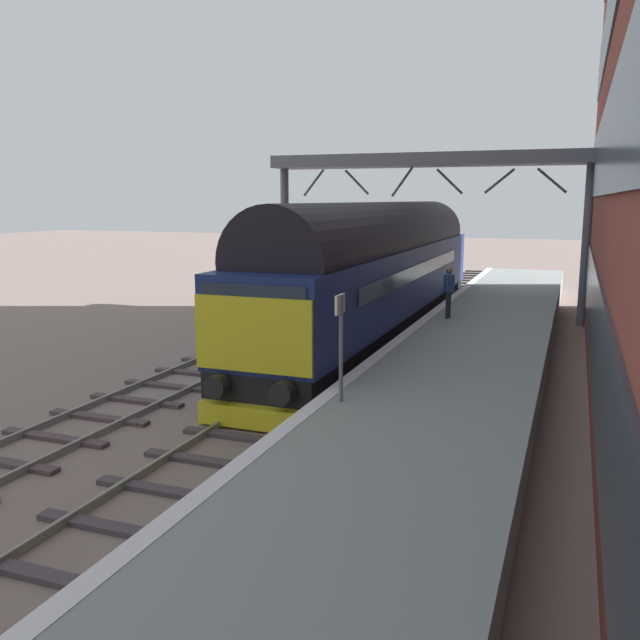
% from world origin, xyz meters
% --- Properties ---
extents(ground_plane, '(140.00, 140.00, 0.00)m').
position_xyz_m(ground_plane, '(0.00, 0.00, 0.00)').
color(ground_plane, slate).
rests_on(ground_plane, ground).
extents(track_main, '(2.50, 60.00, 0.15)m').
position_xyz_m(track_main, '(0.00, -0.00, 0.05)').
color(track_main, slate).
rests_on(track_main, ground).
extents(track_adjacent_west, '(2.50, 60.00, 0.15)m').
position_xyz_m(track_adjacent_west, '(-3.46, -0.00, 0.05)').
color(track_adjacent_west, slate).
rests_on(track_adjacent_west, ground).
extents(station_platform, '(4.00, 44.00, 1.01)m').
position_xyz_m(station_platform, '(3.60, 0.00, 0.50)').
color(station_platform, gray).
rests_on(station_platform, ground).
extents(diesel_locomotive, '(2.74, 19.41, 4.68)m').
position_xyz_m(diesel_locomotive, '(0.00, 5.39, 2.49)').
color(diesel_locomotive, black).
rests_on(diesel_locomotive, ground).
extents(platform_number_sign, '(0.10, 0.44, 2.03)m').
position_xyz_m(platform_number_sign, '(2.11, -4.67, 2.35)').
color(platform_number_sign, slate).
rests_on(platform_number_sign, station_platform).
extents(waiting_passenger, '(0.35, 0.51, 1.64)m').
position_xyz_m(waiting_passenger, '(2.40, 5.15, 1.99)').
color(waiting_passenger, '#252B35').
rests_on(waiting_passenger, station_platform).
extents(overhead_footbridge, '(12.76, 2.00, 6.57)m').
position_xyz_m(overhead_footbridge, '(0.32, 11.03, 5.95)').
color(overhead_footbridge, slate).
rests_on(overhead_footbridge, ground).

